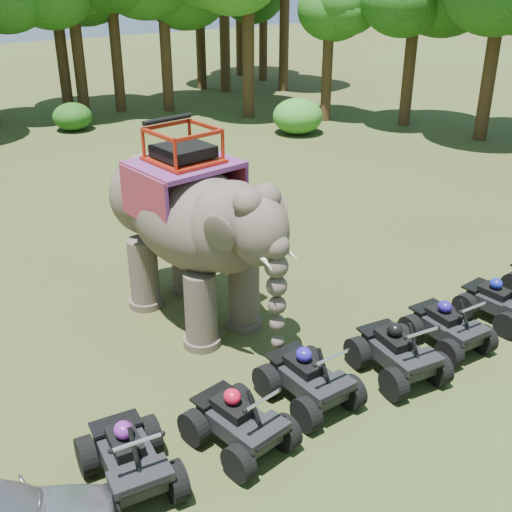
% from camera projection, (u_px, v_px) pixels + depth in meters
% --- Properties ---
extents(ground, '(110.00, 110.00, 0.00)m').
position_uv_depth(ground, '(288.00, 360.00, 13.19)').
color(ground, '#47381E').
rests_on(ground, ground).
extents(elephant, '(2.99, 5.57, 4.46)m').
position_uv_depth(elephant, '(190.00, 226.00, 13.87)').
color(elephant, '#50423A').
rests_on(elephant, ground).
extents(atv_0, '(1.50, 1.94, 1.35)m').
position_uv_depth(atv_0, '(128.00, 451.00, 9.84)').
color(atv_0, black).
rests_on(atv_0, ground).
extents(atv_1, '(1.56, 1.95, 1.30)m').
position_uv_depth(atv_1, '(239.00, 414.00, 10.66)').
color(atv_1, black).
rests_on(atv_1, ground).
extents(atv_2, '(1.37, 1.84, 1.33)m').
position_uv_depth(atv_2, '(309.00, 371.00, 11.72)').
color(atv_2, black).
rests_on(atv_2, ground).
extents(atv_3, '(1.51, 1.94, 1.34)m').
position_uv_depth(atv_3, '(399.00, 346.00, 12.47)').
color(atv_3, black).
rests_on(atv_3, ground).
extents(atv_4, '(1.30, 1.74, 1.26)m').
position_uv_depth(atv_4, '(449.00, 321.00, 13.40)').
color(atv_4, black).
rests_on(atv_4, ground).
extents(atv_5, '(1.35, 1.75, 1.22)m').
position_uv_depth(atv_5, '(500.00, 296.00, 14.39)').
color(atv_5, black).
rests_on(atv_5, ground).
extents(tree_1, '(6.50, 6.50, 9.28)m').
position_uv_depth(tree_1, '(74.00, 18.00, 31.36)').
color(tree_1, '#195114').
rests_on(tree_1, ground).
extents(tree_2, '(6.16, 6.16, 8.80)m').
position_uv_depth(tree_2, '(164.00, 22.00, 32.04)').
color(tree_2, '#195114').
rests_on(tree_2, ground).
extents(tree_3, '(6.71, 6.71, 9.59)m').
position_uv_depth(tree_3, '(248.00, 17.00, 30.55)').
color(tree_3, '#195114').
rests_on(tree_3, ground).
extents(tree_4, '(4.90, 4.90, 7.00)m').
position_uv_depth(tree_4, '(328.00, 47.00, 30.46)').
color(tree_4, '#195114').
rests_on(tree_4, ground).
extents(tree_5, '(5.82, 5.82, 8.31)m').
position_uv_depth(tree_5, '(412.00, 35.00, 29.34)').
color(tree_5, '#195114').
rests_on(tree_5, ground).
extents(tree_6, '(6.62, 6.62, 9.45)m').
position_uv_depth(tree_6, '(496.00, 28.00, 26.69)').
color(tree_6, '#195114').
rests_on(tree_6, ground).
extents(tree_32, '(5.37, 5.37, 7.67)m').
position_uv_depth(tree_32, '(240.00, 15.00, 41.96)').
color(tree_32, '#195114').
rests_on(tree_32, ground).
extents(tree_33, '(7.01, 7.01, 10.01)m').
position_uv_depth(tree_33, '(224.00, 2.00, 36.47)').
color(tree_33, '#195114').
rests_on(tree_33, ground).
extents(tree_35, '(6.33, 6.33, 9.05)m').
position_uv_depth(tree_35, '(285.00, 11.00, 36.88)').
color(tree_35, '#195114').
rests_on(tree_35, ground).
extents(tree_37, '(6.02, 6.02, 8.59)m').
position_uv_depth(tree_37, '(58.00, 25.00, 31.79)').
color(tree_37, '#195114').
rests_on(tree_37, ground).
extents(tree_39, '(6.25, 6.25, 8.93)m').
position_uv_depth(tree_39, '(200.00, 11.00, 37.42)').
color(tree_39, '#195114').
rests_on(tree_39, ground).
extents(tree_42, '(5.86, 5.86, 8.37)m').
position_uv_depth(tree_42, '(114.00, 27.00, 32.03)').
color(tree_42, '#195114').
rests_on(tree_42, ground).
extents(tree_44, '(5.50, 5.50, 7.85)m').
position_uv_depth(tree_44, '(263.00, 16.00, 40.19)').
color(tree_44, '#195114').
rests_on(tree_44, ground).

